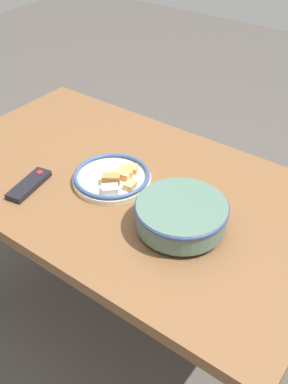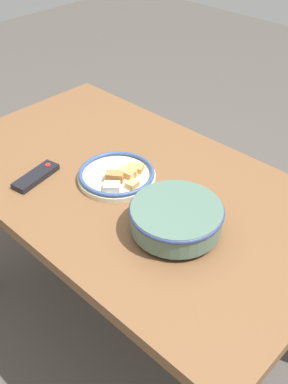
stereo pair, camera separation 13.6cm
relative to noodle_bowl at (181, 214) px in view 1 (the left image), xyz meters
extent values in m
plane|color=#4C4742|center=(0.27, -0.08, -0.81)|extent=(8.00, 8.00, 0.00)
cube|color=brown|center=(0.27, -0.08, -0.07)|extent=(1.38, 0.80, 0.04)
cylinder|color=brown|center=(0.88, -0.41, -0.45)|extent=(0.06, 0.06, 0.72)
cylinder|color=#4C6B5B|center=(0.00, 0.00, -0.04)|extent=(0.12, 0.12, 0.02)
cylinder|color=#4C6B5B|center=(0.00, 0.00, 0.00)|extent=(0.26, 0.26, 0.07)
cylinder|color=#C67A33|center=(0.00, 0.00, -0.01)|extent=(0.23, 0.23, 0.06)
torus|color=navy|center=(0.00, 0.00, 0.03)|extent=(0.27, 0.27, 0.01)
cylinder|color=beige|center=(0.30, -0.06, -0.04)|extent=(0.26, 0.26, 0.02)
torus|color=#334C7F|center=(0.30, -0.06, -0.03)|extent=(0.25, 0.25, 0.01)
cube|color=silver|center=(0.26, 0.01, -0.02)|extent=(0.06, 0.06, 0.02)
cube|color=tan|center=(0.22, -0.04, -0.02)|extent=(0.03, 0.04, 0.02)
cube|color=tan|center=(0.27, -0.10, -0.02)|extent=(0.06, 0.06, 0.02)
cube|color=tan|center=(0.28, -0.08, -0.02)|extent=(0.06, 0.05, 0.02)
cube|color=#B2753D|center=(0.28, -0.03, -0.02)|extent=(0.06, 0.06, 0.03)
cube|color=tan|center=(0.27, -0.12, -0.02)|extent=(0.04, 0.04, 0.02)
cube|color=black|center=(0.50, 0.13, -0.04)|extent=(0.09, 0.18, 0.02)
cylinder|color=red|center=(0.51, 0.07, -0.03)|extent=(0.02, 0.02, 0.00)
camera|label=1|loc=(-0.49, 0.83, 0.83)|focal=42.00mm
camera|label=2|loc=(-0.59, 0.75, 0.83)|focal=42.00mm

